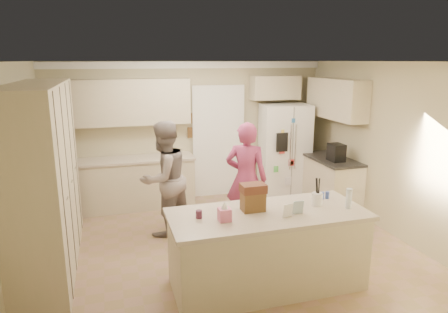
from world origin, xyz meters
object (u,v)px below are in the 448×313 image
object	(u,v)px
dollhouse_body	(253,201)
teen_girl	(246,179)
refrigerator	(284,151)
teen_boy	(164,179)
island_base	(267,251)
tissue_box	(225,215)
utensil_crock	(317,199)
coffee_maker	(336,152)

from	to	relation	value
dollhouse_body	teen_girl	distance (m)	1.45
refrigerator	dollhouse_body	distance (m)	3.35
teen_boy	teen_girl	bearing A→B (deg)	129.45
island_base	tissue_box	size ratio (longest dim) A/B	15.71
utensil_crock	teen_girl	xyz separation A→B (m)	(-0.39, 1.43, -0.13)
dollhouse_body	teen_boy	bearing A→B (deg)	114.44
teen_boy	teen_girl	world-z (taller)	teen_boy
island_base	utensil_crock	world-z (taller)	utensil_crock
refrigerator	coffee_maker	world-z (taller)	refrigerator
island_base	teen_girl	bearing A→B (deg)	80.07
island_base	utensil_crock	distance (m)	0.86
island_base	teen_boy	distance (m)	2.09
tissue_box	dollhouse_body	bearing A→B (deg)	26.57
refrigerator	teen_girl	size ratio (longest dim) A/B	1.04
tissue_box	island_base	bearing A→B (deg)	10.30
teen_boy	island_base	bearing A→B (deg)	82.52
dollhouse_body	tissue_box	bearing A→B (deg)	-153.43
refrigerator	tissue_box	bearing A→B (deg)	-116.28
coffee_maker	tissue_box	world-z (taller)	coffee_maker
refrigerator	dollhouse_body	size ratio (longest dim) A/B	6.92
refrigerator	dollhouse_body	world-z (taller)	refrigerator
teen_girl	tissue_box	bearing A→B (deg)	93.41
coffee_maker	tissue_box	size ratio (longest dim) A/B	2.14
island_base	coffee_maker	bearing A→B (deg)	42.83
tissue_box	teen_girl	world-z (taller)	teen_girl
refrigerator	teen_boy	size ratio (longest dim) A/B	1.03
island_base	teen_girl	world-z (taller)	teen_girl
island_base	teen_girl	distance (m)	1.56
tissue_box	refrigerator	bearing A→B (deg)	55.36
refrigerator	tissue_box	world-z (taller)	refrigerator
coffee_maker	island_base	size ratio (longest dim) A/B	0.14
tissue_box	dollhouse_body	size ratio (longest dim) A/B	0.54
island_base	tissue_box	world-z (taller)	tissue_box
refrigerator	coffee_maker	xyz separation A→B (m)	(0.48, -1.07, 0.17)
tissue_box	teen_girl	size ratio (longest dim) A/B	0.08
coffee_maker	dollhouse_body	xyz separation A→B (m)	(-2.20, -1.80, -0.03)
teen_boy	teen_girl	xyz separation A→B (m)	(1.19, -0.34, -0.01)
utensil_crock	teen_boy	xyz separation A→B (m)	(-1.58, 1.77, -0.12)
island_base	dollhouse_body	bearing A→B (deg)	146.31
dollhouse_body	teen_boy	distance (m)	1.90
coffee_maker	island_base	world-z (taller)	coffee_maker
utensil_crock	dollhouse_body	distance (m)	0.80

